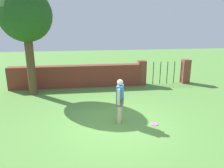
{
  "coord_description": "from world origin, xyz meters",
  "views": [
    {
      "loc": [
        -1.11,
        -7.01,
        3.6
      ],
      "look_at": [
        0.08,
        1.78,
        1.0
      ],
      "focal_mm": 35.03,
      "sensor_mm": 36.0,
      "label": 1
    }
  ],
  "objects": [
    {
      "name": "tree",
      "position": [
        -3.64,
        3.91,
        3.74
      ],
      "size": [
        2.44,
        2.44,
        5.04
      ],
      "color": "brown",
      "rests_on": "ground"
    },
    {
      "name": "brick_wall",
      "position": [
        -1.5,
        4.88,
        0.61
      ],
      "size": [
        7.23,
        0.5,
        1.21
      ],
      "primitive_type": "cube",
      "color": "brown",
      "rests_on": "ground"
    },
    {
      "name": "ground_plane",
      "position": [
        0.0,
        0.0,
        0.0
      ],
      "size": [
        40.0,
        40.0,
        0.0
      ],
      "primitive_type": "plane",
      "color": "#568C3D"
    },
    {
      "name": "fence_gate",
      "position": [
        3.54,
        4.88,
        0.7
      ],
      "size": [
        3.1,
        0.44,
        1.4
      ],
      "color": "brown",
      "rests_on": "ground"
    },
    {
      "name": "person",
      "position": [
        0.15,
        0.21,
        0.9
      ],
      "size": [
        0.33,
        0.51,
        1.62
      ],
      "rotation": [
        0.0,
        0.0,
        -1.92
      ],
      "color": "beige",
      "rests_on": "ground"
    },
    {
      "name": "frisbee_pink",
      "position": [
        1.35,
        -0.15,
        0.01
      ],
      "size": [
        0.27,
        0.27,
        0.02
      ],
      "primitive_type": "cylinder",
      "color": "pink",
      "rests_on": "ground"
    }
  ]
}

